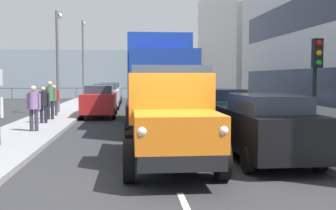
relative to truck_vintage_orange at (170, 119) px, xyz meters
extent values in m
plane|color=#2D2D30|center=(0.03, -10.31, -1.18)|extent=(80.00, 80.00, 0.00)
cube|color=gray|center=(-4.78, -10.31, -1.10)|extent=(2.64, 40.37, 0.15)
cube|color=gray|center=(4.83, -10.31, -1.10)|extent=(2.64, 40.37, 0.15)
cube|color=silver|center=(0.03, 2.69, -1.17)|extent=(0.12, 1.10, 0.01)
cube|color=silver|center=(0.03, 0.01, -1.17)|extent=(0.12, 1.10, 0.01)
cube|color=silver|center=(0.03, -2.56, -1.17)|extent=(0.12, 1.10, 0.01)
cube|color=silver|center=(0.03, -4.87, -1.17)|extent=(0.12, 1.10, 0.01)
cube|color=silver|center=(0.03, -7.54, -1.17)|extent=(0.12, 1.10, 0.01)
cube|color=silver|center=(0.03, -10.04, -1.17)|extent=(0.12, 1.10, 0.01)
cube|color=silver|center=(0.03, -12.58, -1.17)|extent=(0.12, 1.10, 0.01)
cube|color=silver|center=(0.03, -15.53, -1.17)|extent=(0.12, 1.10, 0.01)
cube|color=silver|center=(0.03, -18.09, -1.17)|extent=(0.12, 1.10, 0.01)
cube|color=silver|center=(0.03, -20.41, -1.17)|extent=(0.12, 1.10, 0.01)
cube|color=silver|center=(0.03, -23.25, -1.17)|extent=(0.12, 1.10, 0.01)
cube|color=silver|center=(0.03, -25.76, -1.17)|extent=(0.12, 1.10, 0.01)
cube|color=silver|center=(0.03, -28.23, -1.17)|extent=(0.12, 1.10, 0.01)
cube|color=#2D3847|center=(-6.13, -5.59, 0.62)|extent=(0.08, 16.62, 1.40)
cube|color=#2D3847|center=(-6.13, -5.59, 3.62)|extent=(0.08, 16.62, 1.40)
cube|color=silver|center=(-9.86, -24.19, 3.71)|extent=(7.52, 15.01, 9.78)
cube|color=#84939E|center=(0.03, -33.49, 1.32)|extent=(80.00, 0.80, 5.00)
cylinder|color=#4C5156|center=(-13.97, -29.89, -0.58)|extent=(0.08, 0.08, 1.20)
cylinder|color=#4C5156|center=(-11.97, -29.89, -0.58)|extent=(0.08, 0.08, 1.20)
cylinder|color=#4C5156|center=(-9.97, -29.89, -0.58)|extent=(0.08, 0.08, 1.20)
cylinder|color=#4C5156|center=(-7.97, -29.89, -0.58)|extent=(0.08, 0.08, 1.20)
cylinder|color=#4C5156|center=(-5.97, -29.89, -0.58)|extent=(0.08, 0.08, 1.20)
cylinder|color=#4C5156|center=(-3.97, -29.89, -0.58)|extent=(0.08, 0.08, 1.20)
cylinder|color=#4C5156|center=(-1.97, -29.89, -0.58)|extent=(0.08, 0.08, 1.20)
cylinder|color=#4C5156|center=(0.03, -29.89, -0.58)|extent=(0.08, 0.08, 1.20)
cylinder|color=#4C5156|center=(2.03, -29.89, -0.58)|extent=(0.08, 0.08, 1.20)
cylinder|color=#4C5156|center=(4.03, -29.89, -0.58)|extent=(0.08, 0.08, 1.20)
cylinder|color=#4C5156|center=(6.03, -29.89, -0.58)|extent=(0.08, 0.08, 1.20)
cylinder|color=#4C5156|center=(8.03, -29.89, -0.58)|extent=(0.08, 0.08, 1.20)
cylinder|color=#4C5156|center=(10.03, -29.89, -0.58)|extent=(0.08, 0.08, 1.20)
cylinder|color=#4C5156|center=(12.03, -29.89, -0.58)|extent=(0.08, 0.08, 1.20)
cube|color=#4C5156|center=(0.03, -29.89, -0.06)|extent=(28.00, 0.08, 0.08)
cube|color=black|center=(0.00, -0.38, -0.58)|extent=(1.64, 5.60, 0.30)
cube|color=orange|center=(0.00, 1.47, -0.08)|extent=(1.72, 1.90, 0.70)
cube|color=silver|center=(0.00, 2.36, -0.11)|extent=(1.16, 0.08, 0.56)
sphere|color=white|center=(-0.73, 2.36, 0.02)|extent=(0.20, 0.20, 0.20)
sphere|color=white|center=(0.73, 2.36, 0.02)|extent=(0.20, 0.20, 0.20)
cube|color=orange|center=(0.00, -0.04, 0.50)|extent=(1.93, 1.34, 1.15)
cube|color=#2D3847|center=(0.00, -0.04, 0.97)|extent=(1.78, 1.23, 0.56)
cube|color=#2D2319|center=(0.00, -1.72, -0.35)|extent=(2.10, 2.80, 0.16)
cube|color=black|center=(-1.01, -1.72, -0.03)|extent=(0.08, 2.80, 0.56)
cube|color=black|center=(1.01, -1.72, -0.03)|extent=(0.08, 2.80, 0.56)
cylinder|color=black|center=(-0.97, 1.30, -0.73)|extent=(0.24, 0.90, 0.90)
cylinder|color=black|center=(0.97, 1.30, -0.73)|extent=(0.24, 0.90, 0.90)
cylinder|color=black|center=(-0.97, -1.92, -0.73)|extent=(0.24, 0.90, 0.90)
cylinder|color=black|center=(0.97, -1.92, -0.73)|extent=(0.24, 0.90, 0.90)
cube|color=#193899|center=(-0.24, -4.88, 0.64)|extent=(2.40, 2.21, 2.60)
cube|color=#2D3847|center=(-0.24, -4.88, 1.21)|extent=(2.20, 2.04, 0.80)
cube|color=#1933B2|center=(-0.24, -4.88, 2.04)|extent=(1.75, 0.20, 0.16)
cube|color=#193899|center=(-0.24, -8.88, 1.19)|extent=(2.50, 5.95, 3.00)
cube|color=black|center=(-0.24, -7.94, -0.48)|extent=(2.00, 8.07, 0.36)
cylinder|color=black|center=(-1.39, -4.97, -0.66)|extent=(0.28, 1.04, 1.04)
cylinder|color=black|center=(0.91, -4.97, -0.66)|extent=(0.28, 1.04, 1.04)
cylinder|color=black|center=(-1.39, -8.58, -0.66)|extent=(0.28, 1.04, 1.04)
cylinder|color=black|center=(0.91, -8.58, -0.66)|extent=(0.28, 1.04, 1.04)
cylinder|color=black|center=(-1.39, -10.70, -0.66)|extent=(0.28, 1.04, 1.04)
cylinder|color=black|center=(0.91, -10.70, -0.66)|extent=(0.28, 1.04, 1.04)
cube|color=black|center=(-2.51, -0.59, -0.38)|extent=(1.75, 4.39, 1.00)
cube|color=#2D3847|center=(-2.51, -0.39, 0.33)|extent=(1.44, 2.41, 0.42)
cylinder|color=black|center=(-1.68, -1.95, -0.88)|extent=(0.18, 0.60, 0.60)
cylinder|color=black|center=(-3.34, -1.95, -0.88)|extent=(0.18, 0.60, 0.60)
cylinder|color=black|center=(-1.68, 0.77, -0.88)|extent=(0.18, 0.60, 0.60)
cylinder|color=black|center=(-3.34, 0.77, -0.88)|extent=(0.18, 0.60, 0.60)
cube|color=#1E6670|center=(-2.51, -5.84, -0.38)|extent=(1.81, 4.08, 1.00)
cube|color=#2D3847|center=(-2.51, -5.64, 0.33)|extent=(1.49, 2.24, 0.42)
cylinder|color=black|center=(-1.65, -7.10, -0.88)|extent=(0.18, 0.60, 0.60)
cylinder|color=black|center=(-3.37, -7.10, -0.88)|extent=(0.18, 0.60, 0.60)
cylinder|color=black|center=(-1.65, -4.58, -0.88)|extent=(0.18, 0.60, 0.60)
cylinder|color=black|center=(-3.37, -4.58, -0.88)|extent=(0.18, 0.60, 0.60)
cube|color=#B21E1E|center=(2.56, -12.65, -0.38)|extent=(1.71, 4.48, 1.00)
cube|color=#2D3847|center=(2.56, -12.85, 0.33)|extent=(1.40, 2.46, 0.42)
cylinder|color=black|center=(1.75, -11.26, -0.88)|extent=(0.18, 0.60, 0.60)
cylinder|color=black|center=(3.37, -11.26, -0.88)|extent=(0.18, 0.60, 0.60)
cylinder|color=black|center=(1.75, -14.03, -0.88)|extent=(0.18, 0.60, 0.60)
cylinder|color=black|center=(3.37, -14.03, -0.88)|extent=(0.18, 0.60, 0.60)
cube|color=#B7BABF|center=(2.56, -18.70, -0.38)|extent=(1.80, 4.62, 1.00)
cube|color=#2D3847|center=(2.56, -18.90, 0.33)|extent=(1.48, 2.54, 0.42)
cylinder|color=black|center=(1.71, -17.27, -0.88)|extent=(0.18, 0.60, 0.60)
cylinder|color=black|center=(3.42, -17.27, -0.88)|extent=(0.18, 0.60, 0.60)
cylinder|color=black|center=(1.71, -20.13, -0.88)|extent=(0.18, 0.60, 0.60)
cylinder|color=black|center=(3.42, -20.13, -0.88)|extent=(0.18, 0.60, 0.60)
cube|color=slate|center=(2.56, -24.47, -0.38)|extent=(1.84, 4.04, 1.00)
cube|color=#2D3847|center=(2.56, -24.67, 0.33)|extent=(1.51, 2.22, 0.42)
cylinder|color=black|center=(1.69, -23.22, -0.88)|extent=(0.18, 0.60, 0.60)
cylinder|color=black|center=(3.43, -23.22, -0.88)|extent=(0.18, 0.60, 0.60)
cylinder|color=black|center=(1.69, -25.72, -0.88)|extent=(0.18, 0.60, 0.60)
cylinder|color=black|center=(3.43, -25.72, -0.88)|extent=(0.18, 0.60, 0.60)
cylinder|color=silver|center=(4.69, -2.75, 0.09)|extent=(0.09, 0.09, 0.60)
cylinder|color=#383342|center=(4.41, -5.90, -0.62)|extent=(0.14, 0.14, 0.82)
cylinder|color=#383342|center=(4.59, -5.90, -0.62)|extent=(0.14, 0.14, 0.82)
cylinder|color=gray|center=(4.50, -5.90, 0.12)|extent=(0.34, 0.34, 0.65)
cylinder|color=gray|center=(4.28, -5.90, 0.09)|extent=(0.09, 0.09, 0.60)
cylinder|color=gray|center=(4.72, -5.90, 0.09)|extent=(0.09, 0.09, 0.60)
sphere|color=tan|center=(4.50, -5.90, 0.56)|extent=(0.22, 0.22, 0.22)
cylinder|color=black|center=(4.61, -8.59, -0.64)|extent=(0.14, 0.14, 0.77)
cylinder|color=black|center=(4.79, -8.59, -0.64)|extent=(0.14, 0.14, 0.77)
cylinder|color=black|center=(4.70, -8.59, 0.05)|extent=(0.34, 0.34, 0.61)
cylinder|color=black|center=(4.48, -8.59, 0.02)|extent=(0.09, 0.09, 0.56)
cylinder|color=black|center=(4.92, -8.59, 0.02)|extent=(0.09, 0.09, 0.56)
sphere|color=tan|center=(4.70, -8.59, 0.46)|extent=(0.21, 0.21, 0.21)
cylinder|color=black|center=(4.62, -10.18, -0.59)|extent=(0.14, 0.14, 0.88)
cylinder|color=black|center=(4.80, -10.18, -0.59)|extent=(0.14, 0.14, 0.88)
cylinder|color=#47724C|center=(4.71, -10.18, 0.20)|extent=(0.34, 0.34, 0.70)
cylinder|color=#47724C|center=(4.49, -10.18, 0.16)|extent=(0.09, 0.09, 0.64)
cylinder|color=#47724C|center=(4.93, -10.18, 0.16)|extent=(0.09, 0.09, 0.64)
sphere|color=tan|center=(4.71, -10.18, 0.67)|extent=(0.24, 0.24, 0.24)
cylinder|color=#383342|center=(4.79, -12.10, -0.64)|extent=(0.14, 0.14, 0.78)
cylinder|color=#383342|center=(4.97, -12.10, -0.64)|extent=(0.14, 0.14, 0.78)
cylinder|color=maroon|center=(4.88, -12.10, 0.06)|extent=(0.34, 0.34, 0.61)
cylinder|color=maroon|center=(4.66, -12.10, 0.02)|extent=(0.09, 0.09, 0.57)
cylinder|color=maroon|center=(5.10, -12.10, 0.02)|extent=(0.09, 0.09, 0.57)
sphere|color=tan|center=(4.88, -12.10, 0.47)|extent=(0.21, 0.21, 0.21)
cylinder|color=black|center=(-4.85, -2.71, 0.57)|extent=(0.12, 0.12, 3.20)
cube|color=black|center=(-4.85, -2.57, 1.72)|extent=(0.28, 0.24, 0.90)
sphere|color=red|center=(-4.85, -2.45, 2.02)|extent=(0.18, 0.18, 0.18)
sphere|color=orange|center=(-4.85, -2.45, 1.72)|extent=(0.18, 0.18, 0.18)
sphere|color=green|center=(-4.85, -2.45, 1.42)|extent=(0.18, 0.18, 0.18)
cylinder|color=#59595B|center=(5.01, -14.08, 1.85)|extent=(0.16, 0.16, 5.76)
cylinder|color=#59595B|center=(5.01, -14.53, 4.63)|extent=(0.10, 0.90, 0.10)
sphere|color=silver|center=(5.01, -14.98, 4.58)|extent=(0.32, 0.32, 0.32)
cylinder|color=#59595B|center=(4.95, -26.46, 2.45)|extent=(0.16, 0.16, 6.96)
cylinder|color=#59595B|center=(4.95, -26.91, 5.83)|extent=(0.10, 0.90, 0.10)
sphere|color=silver|center=(4.95, -27.36, 5.78)|extent=(0.32, 0.32, 0.32)
camera|label=1|loc=(0.95, 9.47, 0.98)|focal=43.10mm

